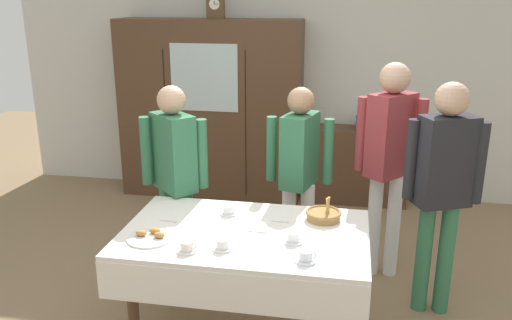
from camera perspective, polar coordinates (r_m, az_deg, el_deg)
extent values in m
plane|color=#846B4C|center=(3.94, -0.54, -16.61)|extent=(12.00, 12.00, 0.00)
cube|color=silver|center=(5.95, 4.27, 9.16)|extent=(6.40, 0.10, 2.70)
cylinder|color=#4C3321|center=(3.46, -13.12, -15.07)|extent=(0.07, 0.07, 0.74)
cylinder|color=#4C3321|center=(4.02, -9.24, -9.98)|extent=(0.07, 0.07, 0.74)
cylinder|color=#4C3321|center=(3.82, 9.48, -11.55)|extent=(0.07, 0.07, 0.74)
cube|color=white|center=(3.39, -1.22, -7.90)|extent=(1.55, 0.97, 0.03)
cube|color=white|center=(3.04, -3.07, -14.07)|extent=(1.55, 0.01, 0.24)
cube|color=#4C3321|center=(5.89, -4.91, 5.38)|extent=(2.00, 0.45, 1.96)
cube|color=silver|center=(5.60, -5.62, 8.80)|extent=(0.72, 0.01, 0.70)
cube|color=black|center=(5.83, -9.65, 4.08)|extent=(0.01, 0.01, 1.56)
cube|color=black|center=(5.60, -1.13, 3.77)|extent=(0.01, 0.01, 1.56)
cube|color=brown|center=(5.74, -4.36, 16.13)|extent=(0.18, 0.10, 0.24)
cylinder|color=white|center=(5.69, -4.51, 16.40)|extent=(0.11, 0.01, 0.11)
cube|color=black|center=(5.68, -4.53, 16.55)|extent=(0.00, 0.00, 0.04)
cube|color=black|center=(5.68, -4.32, 16.40)|extent=(0.05, 0.00, 0.00)
cube|color=#4C3321|center=(5.89, 11.13, -0.58)|extent=(1.01, 0.35, 0.83)
cube|color=#99332D|center=(5.77, 11.38, 3.50)|extent=(0.14, 0.20, 0.04)
cube|color=#3D754C|center=(5.76, 11.39, 3.78)|extent=(0.15, 0.21, 0.02)
cube|color=#2D5184|center=(5.76, 11.41, 4.05)|extent=(0.15, 0.22, 0.03)
cube|color=#2D5184|center=(5.75, 11.43, 4.38)|extent=(0.14, 0.18, 0.04)
cylinder|color=white|center=(3.25, 4.00, -8.74)|extent=(0.13, 0.13, 0.01)
cylinder|color=white|center=(3.24, 4.01, -8.24)|extent=(0.08, 0.08, 0.05)
torus|color=white|center=(3.23, 4.68, -8.24)|extent=(0.04, 0.01, 0.04)
cylinder|color=#47230F|center=(3.23, 4.02, -7.89)|extent=(0.06, 0.06, 0.01)
cylinder|color=white|center=(3.17, -3.63, -9.48)|extent=(0.13, 0.13, 0.01)
cylinder|color=white|center=(3.16, -3.64, -8.97)|extent=(0.08, 0.08, 0.05)
torus|color=white|center=(3.15, -2.96, -8.98)|extent=(0.04, 0.01, 0.04)
cylinder|color=#47230F|center=(3.15, -3.64, -8.62)|extent=(0.06, 0.06, 0.01)
cylinder|color=white|center=(3.04, 5.33, -10.72)|extent=(0.13, 0.13, 0.01)
cylinder|color=white|center=(3.03, 5.35, -10.19)|extent=(0.08, 0.08, 0.05)
torus|color=white|center=(3.03, 6.08, -10.19)|extent=(0.04, 0.01, 0.04)
cylinder|color=#47230F|center=(3.02, 5.36, -9.83)|extent=(0.06, 0.06, 0.01)
cylinder|color=white|center=(3.64, -2.95, -5.75)|extent=(0.13, 0.13, 0.01)
cylinder|color=white|center=(3.63, -2.96, -5.30)|extent=(0.08, 0.08, 0.05)
torus|color=white|center=(3.62, -2.37, -5.30)|extent=(0.04, 0.01, 0.04)
cylinder|color=#47230F|center=(3.62, -2.96, -4.98)|extent=(0.06, 0.06, 0.01)
cylinder|color=white|center=(3.16, -7.46, -9.65)|extent=(0.13, 0.13, 0.01)
cylinder|color=white|center=(3.15, -7.48, -9.14)|extent=(0.08, 0.08, 0.05)
torus|color=white|center=(3.14, -6.81, -9.16)|extent=(0.04, 0.01, 0.04)
cylinder|color=#47230F|center=(3.14, -7.50, -8.79)|extent=(0.06, 0.06, 0.01)
cylinder|color=#9E7542|center=(3.57, 7.27, -6.00)|extent=(0.22, 0.22, 0.05)
torus|color=#9E7542|center=(3.56, 7.28, -5.63)|extent=(0.24, 0.24, 0.02)
cylinder|color=tan|center=(3.53, 7.73, -5.00)|extent=(0.03, 0.03, 0.12)
cylinder|color=tan|center=(3.54, 7.80, -4.92)|extent=(0.02, 0.02, 0.12)
cylinder|color=tan|center=(3.55, 7.75, -4.83)|extent=(0.03, 0.03, 0.12)
cylinder|color=white|center=(3.35, -11.36, -8.24)|extent=(0.28, 0.28, 0.01)
ellipsoid|color=#BC7F3D|center=(3.32, -10.38, -7.94)|extent=(0.07, 0.05, 0.04)
ellipsoid|color=#BC7F3D|center=(3.38, -10.84, -7.48)|extent=(0.07, 0.05, 0.04)
ellipsoid|color=#BC7F3D|center=(3.37, -12.26, -7.69)|extent=(0.07, 0.05, 0.04)
cube|color=silver|center=(3.51, 2.47, -6.68)|extent=(0.10, 0.01, 0.00)
ellipsoid|color=silver|center=(3.50, 3.37, -6.72)|extent=(0.03, 0.02, 0.01)
cube|color=silver|center=(3.57, -9.57, -6.51)|extent=(0.10, 0.01, 0.00)
ellipsoid|color=silver|center=(3.55, -8.73, -6.56)|extent=(0.03, 0.02, 0.01)
cube|color=silver|center=(3.37, -0.05, -7.73)|extent=(0.10, 0.01, 0.00)
ellipsoid|color=silver|center=(3.36, 0.88, -7.78)|extent=(0.03, 0.02, 0.01)
cylinder|color=silver|center=(4.36, 3.51, -7.33)|extent=(0.11, 0.11, 0.76)
cylinder|color=silver|center=(4.34, 5.49, -7.46)|extent=(0.11, 0.11, 0.76)
cube|color=#33704C|center=(4.11, 4.72, 1.06)|extent=(0.29, 0.40, 0.57)
sphere|color=tan|center=(4.02, 4.86, 6.38)|extent=(0.21, 0.21, 0.21)
cylinder|color=#33704C|center=(4.14, 1.69, 1.22)|extent=(0.08, 0.08, 0.51)
cylinder|color=#33704C|center=(4.10, 7.78, 0.90)|extent=(0.08, 0.08, 0.51)
cylinder|color=#33704C|center=(4.01, 17.56, -9.97)|extent=(0.11, 0.11, 0.83)
cylinder|color=#33704C|center=(4.03, 19.71, -10.03)|extent=(0.11, 0.11, 0.83)
cube|color=#232328|center=(3.75, 19.70, -0.14)|extent=(0.41, 0.33, 0.62)
sphere|color=tan|center=(3.66, 20.37, 6.17)|extent=(0.22, 0.22, 0.22)
cylinder|color=#232328|center=(3.72, 16.37, 0.04)|extent=(0.08, 0.08, 0.56)
cylinder|color=#232328|center=(3.80, 22.96, -0.31)|extent=(0.08, 0.08, 0.56)
cylinder|color=#33704C|center=(4.27, -9.38, -7.93)|extent=(0.11, 0.11, 0.78)
cylinder|color=#33704C|center=(4.23, -7.44, -8.12)|extent=(0.11, 0.11, 0.78)
cube|color=#33704C|center=(4.01, -8.85, 0.82)|extent=(0.40, 0.39, 0.58)
sphere|color=tan|center=(3.91, -9.12, 6.41)|extent=(0.21, 0.21, 0.21)
cylinder|color=#33704C|center=(4.08, -11.77, 0.97)|extent=(0.08, 0.08, 0.53)
cylinder|color=#33704C|center=(3.94, -5.82, 0.66)|extent=(0.08, 0.08, 0.53)
cylinder|color=silver|center=(4.40, 12.58, -6.79)|extent=(0.11, 0.11, 0.86)
cylinder|color=silver|center=(4.41, 14.54, -6.88)|extent=(0.11, 0.11, 0.86)
cube|color=#933338|center=(4.16, 14.29, 2.60)|extent=(0.39, 0.40, 0.64)
sphere|color=tan|center=(4.08, 14.75, 8.55)|extent=(0.23, 0.23, 0.23)
cylinder|color=#933338|center=(4.15, 11.26, 2.77)|extent=(0.08, 0.08, 0.58)
cylinder|color=#933338|center=(4.18, 17.29, 2.43)|extent=(0.08, 0.08, 0.58)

